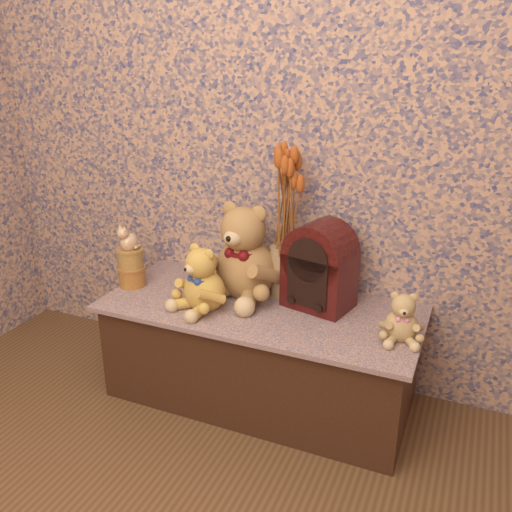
# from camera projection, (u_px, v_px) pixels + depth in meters

# --- Properties ---
(display_shelf) EXTENTS (1.33, 0.60, 0.45)m
(display_shelf) POSITION_uv_depth(u_px,v_px,m) (261.00, 352.00, 2.37)
(display_shelf) COLOR navy
(display_shelf) RESTS_ON ground
(teddy_large) EXTENTS (0.39, 0.45, 0.44)m
(teddy_large) POSITION_uv_depth(u_px,v_px,m) (246.00, 246.00, 2.32)
(teddy_large) COLOR #AA7941
(teddy_large) RESTS_ON display_shelf
(teddy_medium) EXTENTS (0.32, 0.35, 0.29)m
(teddy_medium) POSITION_uv_depth(u_px,v_px,m) (204.00, 275.00, 2.22)
(teddy_medium) COLOR #B08C31
(teddy_medium) RESTS_ON display_shelf
(teddy_small) EXTENTS (0.20, 0.22, 0.20)m
(teddy_small) POSITION_uv_depth(u_px,v_px,m) (402.00, 314.00, 1.99)
(teddy_small) COLOR tan
(teddy_small) RESTS_ON display_shelf
(cathedral_radio) EXTENTS (0.30, 0.25, 0.37)m
(cathedral_radio) POSITION_uv_depth(u_px,v_px,m) (320.00, 265.00, 2.22)
(cathedral_radio) COLOR #340909
(cathedral_radio) RESTS_ON display_shelf
(ceramic_vase) EXTENTS (0.17, 0.17, 0.22)m
(ceramic_vase) POSITION_uv_depth(u_px,v_px,m) (285.00, 271.00, 2.35)
(ceramic_vase) COLOR tan
(ceramic_vase) RESTS_ON display_shelf
(dried_stalks) EXTENTS (0.28, 0.28, 0.46)m
(dried_stalks) POSITION_uv_depth(u_px,v_px,m) (287.00, 195.00, 2.23)
(dried_stalks) COLOR #B4511C
(dried_stalks) RESTS_ON ceramic_vase
(biscuit_tin_lower) EXTENTS (0.15, 0.15, 0.09)m
(biscuit_tin_lower) POSITION_uv_depth(u_px,v_px,m) (132.00, 276.00, 2.46)
(biscuit_tin_lower) COLOR gold
(biscuit_tin_lower) RESTS_ON display_shelf
(biscuit_tin_upper) EXTENTS (0.12, 0.12, 0.09)m
(biscuit_tin_upper) POSITION_uv_depth(u_px,v_px,m) (131.00, 259.00, 2.43)
(biscuit_tin_upper) COLOR #DAC65F
(biscuit_tin_upper) RESTS_ON biscuit_tin_lower
(cat_figurine) EXTENTS (0.11, 0.12, 0.12)m
(cat_figurine) POSITION_uv_depth(u_px,v_px,m) (129.00, 237.00, 2.40)
(cat_figurine) COLOR silver
(cat_figurine) RESTS_ON biscuit_tin_upper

